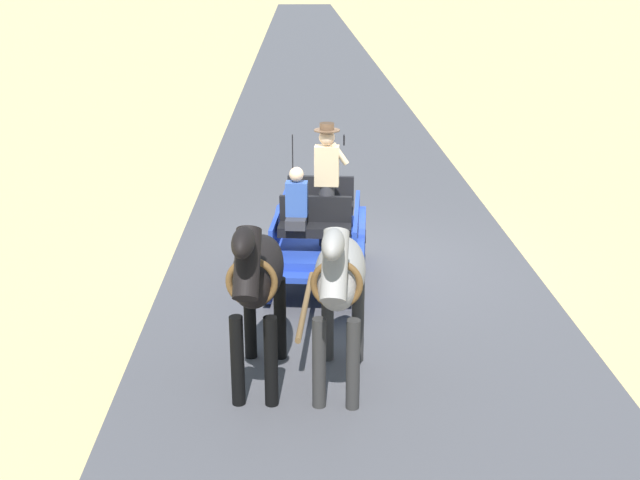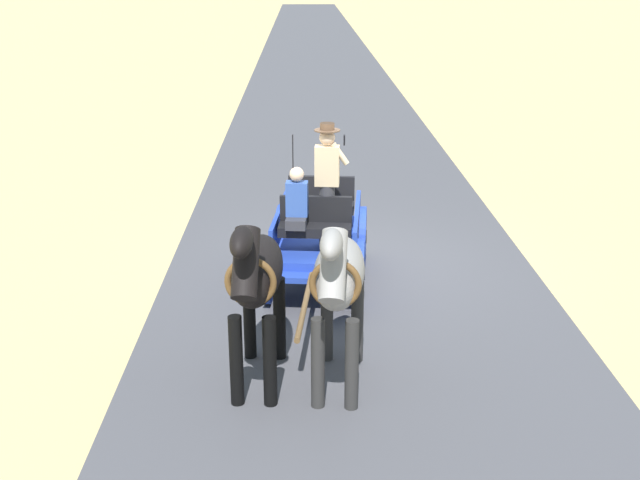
# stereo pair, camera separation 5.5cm
# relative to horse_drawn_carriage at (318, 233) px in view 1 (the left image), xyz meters

# --- Properties ---
(ground_plane) EXTENTS (200.00, 200.00, 0.00)m
(ground_plane) POSITION_rel_horse_drawn_carriage_xyz_m (-0.53, -0.74, -0.82)
(ground_plane) COLOR tan
(road_surface) EXTENTS (5.78, 160.00, 0.01)m
(road_surface) POSITION_rel_horse_drawn_carriage_xyz_m (-0.53, -0.74, -0.81)
(road_surface) COLOR #424247
(road_surface) RESTS_ON ground
(horse_drawn_carriage) EXTENTS (1.63, 4.52, 2.50)m
(horse_drawn_carriage) POSITION_rel_horse_drawn_carriage_xyz_m (0.00, 0.00, 0.00)
(horse_drawn_carriage) COLOR #1E3899
(horse_drawn_carriage) RESTS_ON ground
(horse_near_side) EXTENTS (0.74, 2.14, 2.21)m
(horse_near_side) POSITION_rel_horse_drawn_carriage_xyz_m (-0.16, 3.06, 0.51)
(horse_near_side) COLOR gray
(horse_near_side) RESTS_ON ground
(horse_off_side) EXTENTS (0.67, 2.13, 2.21)m
(horse_off_side) POSITION_rel_horse_drawn_carriage_xyz_m (0.74, 2.97, 0.51)
(horse_off_side) COLOR black
(horse_off_side) RESTS_ON ground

